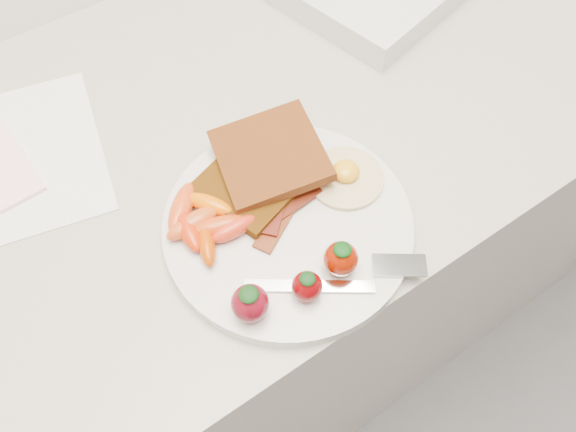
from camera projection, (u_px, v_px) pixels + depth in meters
counter at (243, 281)px, 1.08m from camera, size 2.00×0.60×0.90m
plate at (288, 225)px, 0.61m from camera, size 0.27×0.27×0.02m
toast_lower at (251, 184)px, 0.62m from camera, size 0.12×0.12×0.01m
toast_upper at (270, 155)px, 0.62m from camera, size 0.14×0.14×0.03m
fried_egg at (346, 176)px, 0.63m from camera, size 0.10×0.10×0.02m
bacon_strips at (281, 209)px, 0.60m from camera, size 0.10×0.08×0.01m
baby_carrots at (203, 222)px, 0.59m from camera, size 0.09×0.11×0.02m
strawberries at (296, 283)px, 0.54m from camera, size 0.14×0.05×0.05m
fork at (351, 277)px, 0.56m from camera, size 0.18×0.10×0.00m
paper_sheet at (27, 156)px, 0.67m from camera, size 0.22×0.26×0.00m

